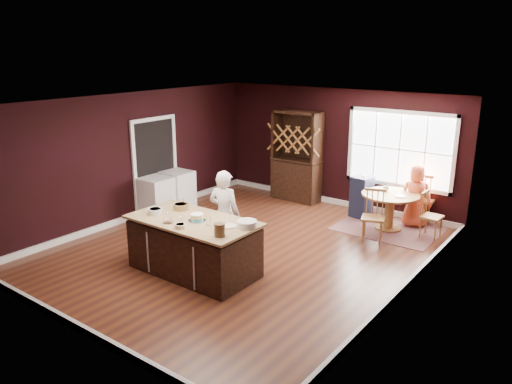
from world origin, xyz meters
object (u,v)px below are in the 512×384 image
Objects in this scene: chair_south at (373,216)px; seated_woman at (416,196)px; baker at (224,214)px; chair_north at (424,197)px; layer_cake at (197,217)px; washer at (156,198)px; dining_table at (390,204)px; kitchen_island at (194,247)px; chair_east at (432,215)px; toddler at (364,182)px; hutch at (297,156)px; dryer at (178,191)px; high_chair at (362,196)px.

seated_woman is (0.35, 1.28, 0.15)m from chair_south.
baker reaches higher than chair_north.
layer_cake is 0.32× the size of washer.
chair_north reaches higher than dining_table.
chair_east reaches higher than kitchen_island.
chair_south is 3.88× the size of toddler.
layer_cake is (-1.68, -3.86, 0.44)m from dining_table.
hutch is (-1.87, 0.25, 0.27)m from toddler.
dining_table is 4.41× the size of toddler.
chair_south is at bearing -90.26° from dining_table.
toddler is at bearing -119.96° from baker.
dryer is (-2.55, 1.36, -0.34)m from baker.
layer_cake reaches higher than washer.
seated_woman is (-0.05, -0.35, 0.11)m from chair_north.
seated_woman reaches higher than dining_table.
high_chair is at bearing 36.98° from washer.
chair_north is at bearing -132.33° from baker.
dining_table is at bearing 96.62° from chair_east.
toddler is (-1.15, -0.49, 0.26)m from chair_north.
toddler is at bearing 29.64° from dryer.
dining_table is 0.87m from toddler.
chair_south is 1.13× the size of washer.
chair_east is at bearing -10.43° from toddler.
chair_east is 0.68m from seated_woman.
layer_cake is at bearing -39.07° from dryer.
baker is (-0.01, 0.80, 0.35)m from kitchen_island.
layer_cake is (0.11, -0.81, 0.19)m from baker.
high_chair is 1.07× the size of washer.
baker reaches higher than dryer.
dryer is (-2.56, 2.15, 0.01)m from kitchen_island.
dining_table is at bearing 21.32° from dryer.
dryer is at bearing 140.93° from layer_cake.
kitchen_island is at bearing 77.96° from baker.
kitchen_island is 4.58m from hutch.
high_chair is at bearing 76.56° from kitchen_island.
baker is at bearing 97.97° from layer_cake.
chair_east is at bearing 57.21° from layer_cake.
dining_table is 0.84m from chair_east.
seated_woman is at bearing 24.98° from dryer.
layer_cake is at bearing -93.25° from high_chair.
chair_south is 4.43m from dryer.
kitchen_island is 5.17m from chair_north.
hutch is at bearing 53.17° from dryer.
hutch is at bearing 1.78° from chair_north.
kitchen_island is 2.14× the size of chair_south.
chair_south is (1.68, 3.07, -0.47)m from layer_cake.
seated_woman reaches higher than washer.
high_chair is 4.11m from dryer.
chair_east is 0.71× the size of seated_woman.
kitchen_island is 0.87m from baker.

